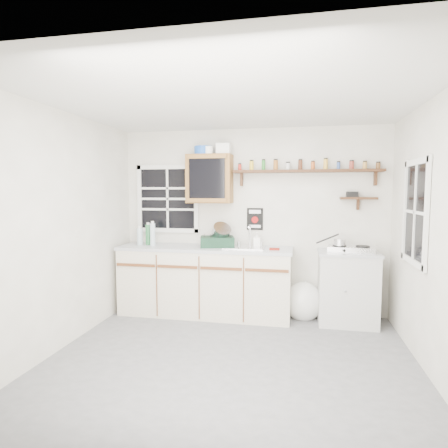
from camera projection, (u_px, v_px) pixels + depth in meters
The scene contains 18 objects.
room at pixel (231, 234), 3.57m from camera, with size 3.64×3.24×2.54m.
main_cabinet at pixel (205, 281), 5.02m from camera, with size 2.31×0.63×0.92m.
right_cabinet at pixel (347, 287), 4.69m from camera, with size 0.73×0.57×0.91m.
sink at pixel (245, 247), 4.88m from camera, with size 0.52×0.44×0.29m.
upper_cabinet at pixel (210, 179), 5.04m from camera, with size 0.60×0.32×0.65m.
upper_cabinet_clutter at pixel (210, 150), 5.00m from camera, with size 0.49×0.24×0.14m.
spice_shelf at pixel (306, 170), 4.85m from camera, with size 1.91×0.18×0.35m.
secondary_shelf at pixel (357, 198), 4.77m from camera, with size 0.45×0.16×0.24m.
warning_sign at pixel (255, 219), 5.11m from camera, with size 0.22×0.02×0.30m.
window_back at pixel (168, 199), 5.33m from camera, with size 0.93×0.03×0.98m.
window_right at pixel (416, 212), 3.74m from camera, with size 0.03×0.78×1.08m.
water_bottles at pixel (147, 235), 5.13m from camera, with size 0.29×0.16×0.34m.
dish_rack at pixel (218, 239), 5.00m from camera, with size 0.51×0.43×0.33m.
soap_bottle at pixel (257, 240), 4.93m from camera, with size 0.09×0.09×0.20m, color silver.
rag at pixel (274, 249), 4.73m from camera, with size 0.13×0.11×0.02m, color maroon.
hotplate at pixel (351, 249), 4.62m from camera, with size 0.58×0.36×0.08m.
saucepan at pixel (339, 242), 4.65m from camera, with size 0.35×0.18×0.15m.
trash_bag at pixel (303, 301), 4.89m from camera, with size 0.46×0.41×0.52m.
Camera 1 is at (0.63, -3.49, 1.66)m, focal length 30.00 mm.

